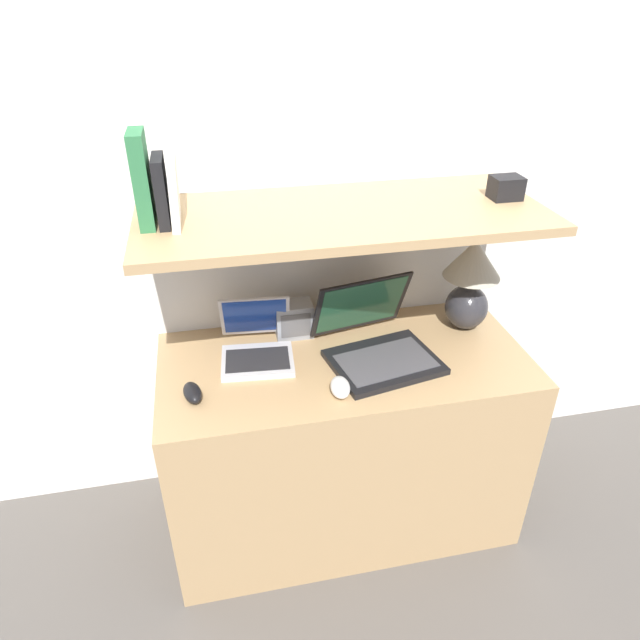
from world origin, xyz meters
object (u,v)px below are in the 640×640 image
object	(u,v)px
laptop_large	(377,343)
book_white	(174,189)
shelf_gadget	(506,188)
book_black	(161,191)
computer_mouse	(340,387)
router_box	(294,319)
book_green	(142,180)
table_lamp	(471,279)
laptop_small	(257,345)
second_mouse	(192,393)

from	to	relation	value
laptop_large	book_white	size ratio (longest dim) A/B	2.13
shelf_gadget	book_black	bearing A→B (deg)	180.00
computer_mouse	router_box	world-z (taller)	router_box
router_box	book_green	bearing A→B (deg)	-164.58
table_lamp	computer_mouse	distance (m)	0.61
table_lamp	book_black	distance (m)	1.04
laptop_small	book_white	world-z (taller)	book_white
computer_mouse	book_green	size ratio (longest dim) A/B	0.42
router_box	book_black	bearing A→B (deg)	-162.81
computer_mouse	second_mouse	world-z (taller)	same
book_green	book_white	distance (m)	0.08
book_white	book_green	bearing A→B (deg)	-180.00
computer_mouse	book_white	world-z (taller)	book_white
book_white	shelf_gadget	bearing A→B (deg)	-0.00
computer_mouse	shelf_gadget	size ratio (longest dim) A/B	1.14
laptop_small	book_white	size ratio (longest dim) A/B	1.43
book_white	computer_mouse	bearing A→B (deg)	-29.70
laptop_small	router_box	xyz separation A→B (m)	(0.14, 0.11, 0.02)
router_box	table_lamp	bearing A→B (deg)	-6.65
book_white	shelf_gadget	size ratio (longest dim) A/B	2.09
router_box	shelf_gadget	distance (m)	0.80
computer_mouse	second_mouse	xyz separation A→B (m)	(-0.43, 0.06, 0.00)
computer_mouse	shelf_gadget	distance (m)	0.79
second_mouse	book_black	bearing A→B (deg)	95.48
computer_mouse	book_white	bearing A→B (deg)	150.30
table_lamp	book_black	bearing A→B (deg)	-177.41
computer_mouse	second_mouse	bearing A→B (deg)	171.51
router_box	shelf_gadget	world-z (taller)	shelf_gadget
second_mouse	shelf_gadget	xyz separation A→B (m)	(1.00, 0.17, 0.50)
table_lamp	book_black	size ratio (longest dim) A/B	1.79
computer_mouse	router_box	distance (m)	0.36
table_lamp	book_green	xyz separation A→B (m)	(-1.01, -0.04, 0.42)
second_mouse	shelf_gadget	distance (m)	1.13
book_green	laptop_large	bearing A→B (deg)	-6.12
table_lamp	laptop_large	size ratio (longest dim) A/B	0.81
table_lamp	shelf_gadget	size ratio (longest dim) A/B	3.60
router_box	book_black	size ratio (longest dim) A/B	0.68
book_white	shelf_gadget	world-z (taller)	book_white
shelf_gadget	second_mouse	bearing A→B (deg)	-170.23
computer_mouse	book_black	size ratio (longest dim) A/B	0.57
table_lamp	router_box	size ratio (longest dim) A/B	2.62
book_white	second_mouse	bearing A→B (deg)	-95.49
router_box	book_white	bearing A→B (deg)	-161.22
book_black	book_green	bearing A→B (deg)	180.00
router_box	laptop_large	bearing A→B (deg)	-37.35
laptop_large	router_box	size ratio (longest dim) A/B	3.24
laptop_large	book_white	distance (m)	0.78
book_black	laptop_large	bearing A→B (deg)	-6.57
laptop_large	second_mouse	distance (m)	0.60
laptop_small	book_green	distance (m)	0.63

